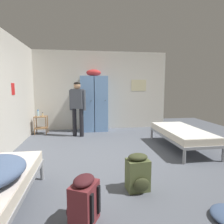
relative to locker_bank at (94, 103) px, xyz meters
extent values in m
plane|color=#565B66|center=(0.27, -2.64, -0.97)|extent=(9.33, 9.33, 0.00)
cube|color=beige|center=(0.27, 0.31, 0.39)|extent=(4.68, 0.06, 2.72)
cube|color=beige|center=(1.63, 0.28, 0.58)|extent=(0.55, 0.01, 0.40)
cube|color=red|center=(-2.00, -1.62, 0.48)|extent=(0.01, 0.20, 0.28)
cube|color=#6B93C6|center=(-0.23, 0.00, -0.04)|extent=(0.44, 0.52, 1.85)
cylinder|color=black|center=(-0.11, -0.27, 0.08)|extent=(0.02, 0.03, 0.02)
cube|color=#6B93C6|center=(0.23, 0.00, -0.04)|extent=(0.44, 0.52, 1.85)
cylinder|color=black|center=(0.35, -0.27, 0.08)|extent=(0.02, 0.03, 0.02)
ellipsoid|color=red|center=(0.00, 0.00, 0.99)|extent=(0.48, 0.36, 0.22)
cylinder|color=brown|center=(-1.88, -0.35, -0.69)|extent=(0.03, 0.03, 0.55)
cylinder|color=brown|center=(-1.53, -0.35, -0.69)|extent=(0.03, 0.03, 0.55)
cylinder|color=brown|center=(-1.88, -0.08, -0.69)|extent=(0.03, 0.03, 0.55)
cylinder|color=brown|center=(-1.53, -0.08, -0.69)|extent=(0.03, 0.03, 0.55)
cube|color=brown|center=(-1.71, -0.22, -0.78)|extent=(0.38, 0.30, 0.02)
cube|color=brown|center=(-1.71, -0.22, -0.41)|extent=(0.38, 0.30, 0.02)
cylinder|color=gray|center=(2.43, -1.31, -0.83)|extent=(0.06, 0.06, 0.28)
cylinder|color=gray|center=(1.59, -1.31, -0.83)|extent=(0.06, 0.06, 0.28)
cylinder|color=gray|center=(2.43, -3.15, -0.83)|extent=(0.06, 0.06, 0.28)
cylinder|color=gray|center=(1.59, -3.15, -0.83)|extent=(0.06, 0.06, 0.28)
cube|color=gray|center=(2.01, -2.23, -0.66)|extent=(0.90, 1.90, 0.06)
cube|color=beige|center=(2.01, -2.23, -0.56)|extent=(0.87, 1.84, 0.14)
cube|color=white|center=(2.01, -2.23, -0.48)|extent=(0.86, 1.82, 0.01)
cylinder|color=gray|center=(-1.04, -3.41, -0.83)|extent=(0.06, 0.06, 0.28)
cylinder|color=black|center=(-0.42, -0.73, -0.54)|extent=(0.12, 0.12, 0.85)
cylinder|color=black|center=(-0.63, -0.65, -0.54)|extent=(0.12, 0.12, 0.85)
cube|color=#474C56|center=(-0.53, -0.69, 0.18)|extent=(0.41, 0.32, 0.58)
cylinder|color=#474C56|center=(-0.32, -0.77, 0.13)|extent=(0.08, 0.08, 0.60)
cylinder|color=#474C56|center=(-0.73, -0.61, 0.13)|extent=(0.08, 0.08, 0.60)
sphere|color=tan|center=(-0.53, -0.69, 0.57)|extent=(0.21, 0.21, 0.21)
ellipsoid|color=black|center=(-0.53, -0.69, 0.62)|extent=(0.20, 0.20, 0.11)
cylinder|color=#B2DBEA|center=(-1.79, -0.20, -0.31)|extent=(0.07, 0.07, 0.17)
cylinder|color=#2666B2|center=(-1.79, -0.20, -0.21)|extent=(0.04, 0.04, 0.04)
cylinder|color=beige|center=(-1.64, -0.26, -0.35)|extent=(0.05, 0.05, 0.10)
cylinder|color=black|center=(-1.64, -0.26, -0.28)|extent=(0.03, 0.03, 0.03)
cube|color=#566038|center=(0.42, -3.93, -0.74)|extent=(0.34, 0.27, 0.46)
ellipsoid|color=#383D23|center=(0.44, -4.08, -0.82)|extent=(0.25, 0.10, 0.20)
ellipsoid|color=#383D23|center=(0.42, -3.93, -0.47)|extent=(0.31, 0.24, 0.10)
cube|color=black|center=(0.32, -3.81, -0.72)|extent=(0.05, 0.03, 0.32)
cube|color=black|center=(0.50, -3.79, -0.72)|extent=(0.05, 0.03, 0.32)
cube|color=maroon|center=(-0.35, -4.52, -0.74)|extent=(0.36, 0.40, 0.46)
ellipsoid|color=#42191E|center=(-0.49, -4.45, -0.82)|extent=(0.18, 0.25, 0.20)
ellipsoid|color=#42191E|center=(-0.35, -4.52, -0.47)|extent=(0.33, 0.36, 0.10)
cube|color=black|center=(-0.19, -4.51, -0.72)|extent=(0.04, 0.06, 0.32)
cube|color=black|center=(-0.27, -4.66, -0.72)|extent=(0.04, 0.06, 0.32)
camera|label=1|loc=(-0.34, -6.52, 0.54)|focal=30.90mm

